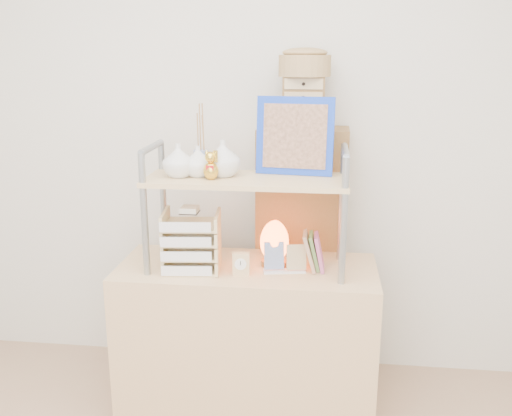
{
  "coord_description": "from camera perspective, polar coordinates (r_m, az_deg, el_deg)",
  "views": [
    {
      "loc": [
        0.34,
        -1.26,
        1.71
      ],
      "look_at": [
        0.04,
        1.2,
        1.03
      ],
      "focal_mm": 40.0,
      "sensor_mm": 36.0,
      "label": 1
    }
  ],
  "objects": [
    {
      "name": "desk",
      "position": [
        2.82,
        -0.88,
        -13.0
      ],
      "size": [
        1.2,
        0.5,
        0.75
      ],
      "primitive_type": "cube",
      "color": "tan",
      "rests_on": "ground"
    },
    {
      "name": "hutch",
      "position": [
        2.56,
        -2.1,
        3.7
      ],
      "size": [
        0.9,
        0.34,
        0.77
      ],
      "color": "#91989F",
      "rests_on": "desk"
    },
    {
      "name": "salt_lamp",
      "position": [
        2.64,
        1.85,
        -3.49
      ],
      "size": [
        0.14,
        0.13,
        0.22
      ],
      "color": "brown",
      "rests_on": "desk"
    },
    {
      "name": "room_shell",
      "position": [
        1.69,
        -4.86,
        14.75
      ],
      "size": [
        3.42,
        3.41,
        2.61
      ],
      "color": "silver",
      "rests_on": "ground"
    },
    {
      "name": "cabinet",
      "position": [
        3.01,
        4.49,
        -4.86
      ],
      "size": [
        0.45,
        0.25,
        1.35
      ],
      "primitive_type": "cube",
      "rotation": [
        0.0,
        0.0,
        -0.02
      ],
      "color": "brown",
      "rests_on": "ground"
    },
    {
      "name": "desk_clock",
      "position": [
        2.54,
        -1.51,
        -5.61
      ],
      "size": [
        0.08,
        0.04,
        0.11
      ],
      "color": "tan",
      "rests_on": "desk"
    },
    {
      "name": "drawer_chest",
      "position": [
        2.82,
        4.8,
        10.44
      ],
      "size": [
        0.2,
        0.16,
        0.25
      ],
      "color": "brown",
      "rests_on": "cabinet"
    },
    {
      "name": "letter_tray",
      "position": [
        2.61,
        -6.52,
        -3.64
      ],
      "size": [
        0.27,
        0.25,
        0.3
      ],
      "color": "#D1B87D",
      "rests_on": "desk"
    },
    {
      "name": "postcard_stand",
      "position": [
        2.59,
        2.87,
        -5.56
      ],
      "size": [
        0.2,
        0.09,
        0.14
      ],
      "color": "white",
      "rests_on": "desk"
    },
    {
      "name": "woven_basket",
      "position": [
        2.81,
        4.89,
        14.0
      ],
      "size": [
        0.25,
        0.25,
        0.1
      ],
      "primitive_type": "cylinder",
      "color": "olive",
      "rests_on": "drawer_chest"
    }
  ]
}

